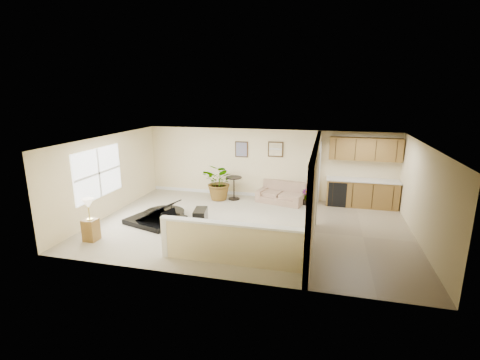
% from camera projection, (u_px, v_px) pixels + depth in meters
% --- Properties ---
extents(floor, '(9.00, 9.00, 0.00)m').
position_uv_depth(floor, '(249.00, 226.00, 10.08)').
color(floor, tan).
rests_on(floor, ground).
extents(back_wall, '(9.00, 0.04, 2.50)m').
position_uv_depth(back_wall, '(267.00, 164.00, 12.59)').
color(back_wall, beige).
rests_on(back_wall, floor).
extents(front_wall, '(9.00, 0.04, 2.50)m').
position_uv_depth(front_wall, '(217.00, 223.00, 6.95)').
color(front_wall, beige).
rests_on(front_wall, floor).
extents(left_wall, '(0.04, 6.00, 2.50)m').
position_uv_depth(left_wall, '(108.00, 176.00, 10.82)').
color(left_wall, beige).
rests_on(left_wall, floor).
extents(right_wall, '(0.04, 6.00, 2.50)m').
position_uv_depth(right_wall, '(424.00, 196.00, 8.71)').
color(right_wall, beige).
rests_on(right_wall, floor).
extents(ceiling, '(9.00, 6.00, 0.04)m').
position_uv_depth(ceiling, '(249.00, 141.00, 9.46)').
color(ceiling, silver).
rests_on(ceiling, back_wall).
extents(kitchen_vinyl, '(2.70, 6.00, 0.01)m').
position_uv_depth(kitchen_vinyl, '(363.00, 237.00, 9.34)').
color(kitchen_vinyl, gray).
rests_on(kitchen_vinyl, floor).
extents(interior_partition, '(0.18, 5.99, 2.50)m').
position_uv_depth(interior_partition, '(315.00, 188.00, 9.59)').
color(interior_partition, beige).
rests_on(interior_partition, floor).
extents(pony_half_wall, '(3.42, 0.22, 1.00)m').
position_uv_depth(pony_half_wall, '(230.00, 243.00, 7.77)').
color(pony_half_wall, beige).
rests_on(pony_half_wall, floor).
extents(left_window, '(0.05, 2.15, 1.45)m').
position_uv_depth(left_window, '(98.00, 173.00, 10.30)').
color(left_window, white).
rests_on(left_window, left_wall).
extents(wall_art_left, '(0.48, 0.04, 0.58)m').
position_uv_depth(wall_art_left, '(242.00, 149.00, 12.66)').
color(wall_art_left, '#352513').
rests_on(wall_art_left, back_wall).
extents(wall_mirror, '(0.55, 0.04, 0.55)m').
position_uv_depth(wall_mirror, '(276.00, 149.00, 12.35)').
color(wall_mirror, '#352513').
rests_on(wall_mirror, back_wall).
extents(kitchen_cabinets, '(2.36, 0.65, 2.33)m').
position_uv_depth(kitchen_cabinets, '(359.00, 181.00, 11.68)').
color(kitchen_cabinets, brown).
rests_on(kitchen_cabinets, floor).
extents(piano, '(2.00, 1.99, 1.39)m').
position_uv_depth(piano, '(155.00, 202.00, 10.38)').
color(piano, black).
rests_on(piano, floor).
extents(piano_bench, '(0.47, 0.73, 0.45)m').
position_uv_depth(piano_bench, '(200.00, 217.00, 10.20)').
color(piano_bench, black).
rests_on(piano_bench, floor).
extents(loveseat, '(1.83, 1.29, 0.92)m').
position_uv_depth(loveseat, '(281.00, 192.00, 12.26)').
color(loveseat, '#9E7D64').
rests_on(loveseat, floor).
extents(accent_table, '(0.57, 0.57, 0.83)m').
position_uv_depth(accent_table, '(234.00, 185.00, 12.49)').
color(accent_table, black).
rests_on(accent_table, floor).
extents(palm_plant, '(1.49, 1.39, 1.33)m').
position_uv_depth(palm_plant, '(220.00, 182.00, 12.41)').
color(palm_plant, black).
rests_on(palm_plant, floor).
extents(small_plant, '(0.37, 0.37, 0.53)m').
position_uv_depth(small_plant, '(305.00, 198.00, 11.99)').
color(small_plant, black).
rests_on(small_plant, floor).
extents(lamp_stand, '(0.34, 0.34, 1.15)m').
position_uv_depth(lamp_stand, '(90.00, 223.00, 9.03)').
color(lamp_stand, brown).
rests_on(lamp_stand, floor).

